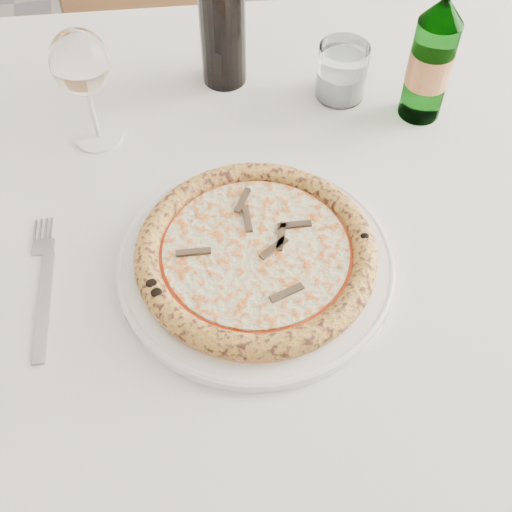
# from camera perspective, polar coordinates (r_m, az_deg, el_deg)

# --- Properties ---
(floor) EXTENTS (5.00, 6.00, 0.02)m
(floor) POSITION_cam_1_polar(r_m,az_deg,el_deg) (1.59, 3.14, -7.73)
(floor) COLOR slate
(floor) RESTS_ON ground
(dining_table) EXTENTS (1.67, 1.08, 0.76)m
(dining_table) POSITION_cam_1_polar(r_m,az_deg,el_deg) (0.88, -1.32, 1.12)
(dining_table) COLOR brown
(dining_table) RESTS_ON floor
(chair_far) EXTENTS (0.49, 0.49, 0.93)m
(chair_far) POSITION_cam_1_polar(r_m,az_deg,el_deg) (1.57, -8.21, 20.03)
(chair_far) COLOR brown
(chair_far) RESTS_ON floor
(plate) EXTENTS (0.33, 0.33, 0.02)m
(plate) POSITION_cam_1_polar(r_m,az_deg,el_deg) (0.75, 0.00, -0.52)
(plate) COLOR white
(plate) RESTS_ON dining_table
(pizza) EXTENTS (0.28, 0.28, 0.03)m
(pizza) POSITION_cam_1_polar(r_m,az_deg,el_deg) (0.74, -0.00, 0.29)
(pizza) COLOR #E29954
(pizza) RESTS_ON plate
(fork) EXTENTS (0.03, 0.21, 0.00)m
(fork) POSITION_cam_1_polar(r_m,az_deg,el_deg) (0.78, -18.37, -2.60)
(fork) COLOR gray
(fork) RESTS_ON dining_table
(wine_glass) EXTENTS (0.08, 0.08, 0.17)m
(wine_glass) POSITION_cam_1_polar(r_m,az_deg,el_deg) (0.86, -15.31, 16.01)
(wine_glass) COLOR white
(wine_glass) RESTS_ON dining_table
(tumbler) EXTENTS (0.07, 0.07, 0.08)m
(tumbler) POSITION_cam_1_polar(r_m,az_deg,el_deg) (0.97, 7.62, 15.68)
(tumbler) COLOR white
(tumbler) RESTS_ON dining_table
(beer_bottle) EXTENTS (0.06, 0.06, 0.23)m
(beer_bottle) POSITION_cam_1_polar(r_m,az_deg,el_deg) (0.93, 15.34, 16.54)
(beer_bottle) COLOR #398C38
(beer_bottle) RESTS_ON dining_table
(wine_bottle) EXTENTS (0.07, 0.07, 0.27)m
(wine_bottle) POSITION_cam_1_polar(r_m,az_deg,el_deg) (0.95, -3.07, 20.97)
(wine_bottle) COLOR black
(wine_bottle) RESTS_ON dining_table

